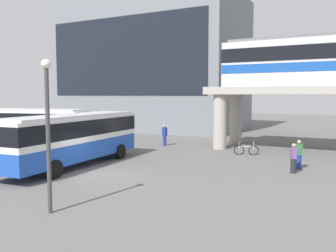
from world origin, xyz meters
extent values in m
plane|color=#605E5B|center=(0.00, 10.00, 0.00)|extent=(120.00, 120.00, 0.00)
cube|color=slate|center=(-12.16, 25.95, 8.14)|extent=(23.59, 12.50, 16.27)
cube|color=black|center=(-12.16, 19.65, 8.95)|extent=(21.24, 0.10, 9.11)
cylinder|color=#ADA89E|center=(2.52, 12.43, 2.23)|extent=(1.10, 1.10, 4.46)
cylinder|color=#ADA89E|center=(2.52, 16.55, 2.23)|extent=(1.10, 1.10, 4.46)
cube|color=#1E4CB2|center=(-2.86, 1.13, 1.05)|extent=(3.37, 11.17, 1.10)
cube|color=silver|center=(-2.86, 1.13, 2.35)|extent=(3.37, 11.17, 1.50)
cube|color=black|center=(-2.86, 1.13, 2.43)|extent=(3.42, 11.21, 0.96)
cube|color=silver|center=(-2.86, 1.13, 3.16)|extent=(3.21, 10.61, 0.12)
cylinder|color=black|center=(-4.39, 4.54, 0.50)|extent=(0.36, 1.02, 1.00)
cylinder|color=black|center=(-1.90, 4.74, 0.50)|extent=(0.36, 1.02, 1.00)
cylinder|color=black|center=(-3.86, -2.04, 0.50)|extent=(0.36, 1.02, 1.00)
cylinder|color=black|center=(-1.37, -1.84, 0.50)|extent=(0.36, 1.02, 1.00)
cube|color=red|center=(-12.67, 5.94, 1.05)|extent=(11.28, 4.83, 1.10)
cube|color=white|center=(-12.67, 5.94, 2.35)|extent=(11.28, 4.83, 1.50)
cube|color=black|center=(-12.67, 5.94, 2.43)|extent=(11.33, 4.87, 0.96)
cube|color=silver|center=(-12.67, 5.94, 3.16)|extent=(10.72, 4.58, 0.12)
cylinder|color=black|center=(-16.38, 6.40, 0.50)|extent=(1.04, 0.49, 1.00)
cylinder|color=black|center=(-9.39, 5.39, 0.50)|extent=(1.04, 0.49, 1.00)
cylinder|color=black|center=(-9.93, 7.83, 0.50)|extent=(1.04, 0.49, 1.00)
torus|color=black|center=(5.83, 10.66, 0.34)|extent=(0.72, 0.30, 0.74)
torus|color=black|center=(4.83, 10.31, 0.34)|extent=(0.72, 0.30, 0.74)
cylinder|color=silver|center=(5.33, 10.49, 0.62)|extent=(1.01, 0.39, 0.05)
cylinder|color=silver|center=(4.83, 10.31, 0.64)|extent=(0.04, 0.04, 0.55)
cylinder|color=silver|center=(5.83, 10.66, 0.69)|extent=(0.04, 0.04, 0.65)
cylinder|color=navy|center=(9.56, 6.95, 0.42)|extent=(0.32, 0.32, 0.85)
cube|color=#33663F|center=(9.56, 6.95, 1.18)|extent=(0.46, 0.36, 0.67)
sphere|color=tan|center=(9.56, 6.95, 1.63)|extent=(0.23, 0.23, 0.23)
cylinder|color=#26262D|center=(9.49, 5.59, 0.41)|extent=(0.32, 0.32, 0.82)
cube|color=#724C8C|center=(9.49, 5.59, 1.15)|extent=(0.39, 0.47, 0.65)
sphere|color=tan|center=(9.49, 5.59, 1.59)|extent=(0.22, 0.22, 0.22)
cylinder|color=navy|center=(-2.35, 11.88, 0.45)|extent=(0.32, 0.32, 0.89)
cube|color=navy|center=(-2.35, 11.88, 1.25)|extent=(0.45, 0.35, 0.71)
sphere|color=tan|center=(-2.35, 11.88, 1.72)|extent=(0.24, 0.24, 0.24)
cylinder|color=#3F3F44|center=(2.68, -6.06, 2.70)|extent=(0.16, 0.16, 5.40)
sphere|color=silver|center=(2.68, -6.06, 5.55)|extent=(0.36, 0.36, 0.36)
camera|label=1|loc=(12.97, -15.70, 4.44)|focal=39.00mm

